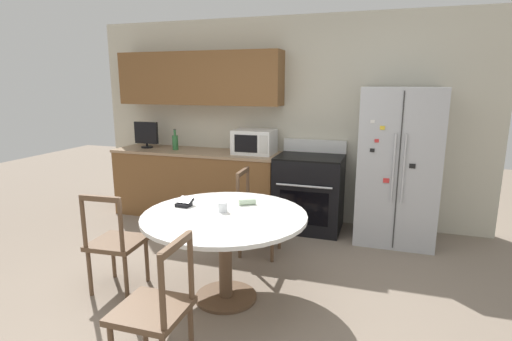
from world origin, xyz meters
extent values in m
plane|color=gray|center=(0.00, 0.00, 0.00)|extent=(14.00, 14.00, 0.00)
cube|color=beige|center=(0.00, 2.65, 1.30)|extent=(5.20, 0.10, 2.60)
cube|color=brown|center=(-1.08, 2.43, 1.84)|extent=(2.24, 0.34, 0.68)
cube|color=brown|center=(-1.08, 2.29, 0.43)|extent=(2.24, 0.62, 0.86)
cube|color=#997A5B|center=(-1.08, 2.29, 0.88)|extent=(2.27, 0.64, 0.03)
cube|color=#B2B5BA|center=(1.46, 2.22, 0.87)|extent=(0.85, 0.71, 1.74)
cube|color=#333333|center=(1.46, 1.86, 0.87)|extent=(0.01, 0.01, 1.67)
cylinder|color=silver|center=(1.41, 1.85, 0.91)|extent=(0.02, 0.02, 0.73)
cylinder|color=silver|center=(1.51, 1.85, 0.91)|extent=(0.02, 0.02, 0.73)
cube|color=red|center=(1.35, 1.86, 0.78)|extent=(0.06, 0.01, 0.05)
cube|color=white|center=(1.17, 1.86, 1.39)|extent=(0.04, 0.01, 0.03)
cube|color=black|center=(1.59, 1.86, 0.95)|extent=(0.06, 0.01, 0.05)
cube|color=yellow|center=(1.27, 1.86, 1.33)|extent=(0.05, 0.02, 0.04)
cube|color=black|center=(1.19, 1.86, 1.09)|extent=(0.05, 0.02, 0.04)
cube|color=red|center=(1.23, 1.86, 1.19)|extent=(0.04, 0.02, 0.04)
cube|color=black|center=(0.46, 2.26, 0.45)|extent=(0.79, 0.64, 0.90)
cube|color=black|center=(0.46, 1.94, 0.36)|extent=(0.57, 0.01, 0.40)
cylinder|color=silver|center=(0.46, 1.91, 0.63)|extent=(0.65, 0.02, 0.02)
cube|color=black|center=(0.46, 2.26, 0.91)|extent=(0.79, 0.64, 0.02)
cube|color=white|center=(0.46, 2.55, 1.00)|extent=(0.79, 0.06, 0.16)
cube|color=white|center=(-0.27, 2.32, 1.05)|extent=(0.51, 0.40, 0.31)
cube|color=black|center=(-0.32, 2.12, 1.05)|extent=(0.29, 0.01, 0.21)
cube|color=silver|center=(-0.09, 2.12, 1.05)|extent=(0.10, 0.01, 0.22)
cylinder|color=black|center=(-1.84, 2.30, 0.91)|extent=(0.16, 0.16, 0.02)
cylinder|color=black|center=(-1.84, 2.30, 0.94)|extent=(0.03, 0.03, 0.04)
cube|color=black|center=(-1.84, 2.30, 1.11)|extent=(0.35, 0.05, 0.30)
cylinder|color=#2D6B38|center=(-1.38, 2.27, 1.00)|extent=(0.08, 0.08, 0.19)
cylinder|color=#2D6B38|center=(-1.38, 2.27, 1.13)|extent=(0.03, 0.03, 0.07)
cylinder|color=#262626|center=(-1.38, 2.27, 1.17)|extent=(0.03, 0.03, 0.01)
cylinder|color=white|center=(0.12, 0.39, 0.73)|extent=(1.34, 1.34, 0.03)
cylinder|color=brown|center=(0.12, 0.39, 0.37)|extent=(0.11, 0.11, 0.69)
cylinder|color=brown|center=(0.12, 0.39, 0.01)|extent=(0.52, 0.52, 0.03)
cube|color=brown|center=(-0.84, 0.26, 0.43)|extent=(0.45, 0.45, 0.04)
cylinder|color=brown|center=(-1.02, 0.42, 0.21)|extent=(0.04, 0.04, 0.41)
cylinder|color=brown|center=(-0.68, 0.44, 0.21)|extent=(0.04, 0.04, 0.41)
cylinder|color=brown|center=(-1.00, 0.07, 0.21)|extent=(0.04, 0.04, 0.41)
cylinder|color=brown|center=(-0.65, 0.10, 0.21)|extent=(0.04, 0.04, 0.41)
cylinder|color=brown|center=(-0.99, 0.05, 0.68)|extent=(0.04, 0.04, 0.45)
cylinder|color=brown|center=(-0.65, 0.08, 0.68)|extent=(0.04, 0.04, 0.45)
cube|color=brown|center=(-0.82, 0.07, 0.88)|extent=(0.35, 0.06, 0.04)
cube|color=brown|center=(0.03, -0.57, 0.43)|extent=(0.43, 0.43, 0.04)
cylinder|color=brown|center=(-0.14, -0.40, 0.21)|extent=(0.04, 0.04, 0.41)
cylinder|color=brown|center=(0.20, -0.39, 0.21)|extent=(0.04, 0.04, 0.41)
cylinder|color=brown|center=(0.22, -0.74, 0.68)|extent=(0.04, 0.04, 0.45)
cylinder|color=brown|center=(0.22, -0.39, 0.68)|extent=(0.04, 0.04, 0.45)
cube|color=brown|center=(0.22, -0.57, 0.88)|extent=(0.04, 0.34, 0.04)
cube|color=brown|center=(0.11, 1.36, 0.43)|extent=(0.44, 0.44, 0.04)
cylinder|color=brown|center=(0.28, 1.54, 0.21)|extent=(0.04, 0.04, 0.41)
cylinder|color=brown|center=(0.29, 1.19, 0.21)|extent=(0.04, 0.04, 0.41)
cylinder|color=brown|center=(-0.06, 1.52, 0.21)|extent=(0.04, 0.04, 0.41)
cylinder|color=brown|center=(-0.05, 1.18, 0.21)|extent=(0.04, 0.04, 0.41)
cylinder|color=brown|center=(-0.08, 1.52, 0.68)|extent=(0.04, 0.04, 0.45)
cylinder|color=brown|center=(-0.07, 1.18, 0.68)|extent=(0.04, 0.04, 0.45)
cube|color=brown|center=(-0.07, 1.35, 0.88)|extent=(0.05, 0.35, 0.04)
cylinder|color=silver|center=(0.08, 0.44, 0.79)|extent=(0.08, 0.08, 0.08)
cylinder|color=beige|center=(0.08, 0.44, 0.77)|extent=(0.07, 0.07, 0.04)
cylinder|color=beige|center=(0.21, 0.69, 0.77)|extent=(0.15, 0.12, 0.05)
cube|color=black|center=(-0.29, 0.47, 0.76)|extent=(0.13, 0.10, 0.03)
cube|color=black|center=(-0.29, 0.50, 0.79)|extent=(0.13, 0.11, 0.06)
camera|label=1|loc=(1.32, -2.45, 1.78)|focal=28.00mm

